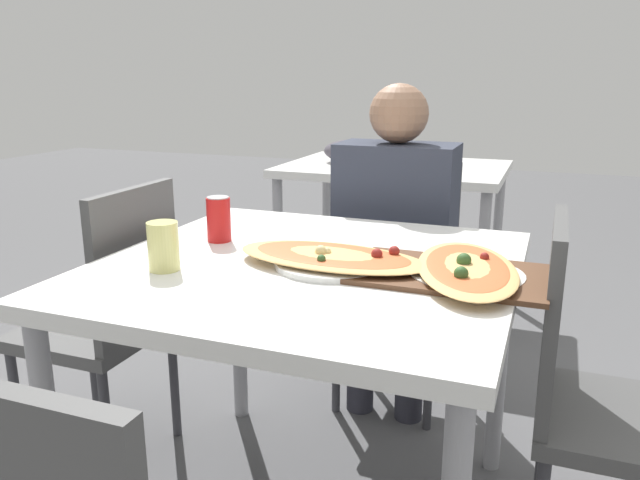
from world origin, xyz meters
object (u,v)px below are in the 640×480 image
chair_far_seated (401,269)px  chair_side_left (110,313)px  pizza_main (332,258)px  pizza_second (467,270)px  dining_table (308,291)px  soda_can (219,219)px  chair_side_right (596,390)px  person_seated (395,226)px  drink_glass (163,246)px

chair_far_seated → chair_side_left: (-0.73, -0.76, 0.00)m
pizza_main → pizza_second: bearing=3.7°
dining_table → chair_far_seated: bearing=87.2°
soda_can → chair_side_left: bearing=-176.5°
chair_far_seated → pizza_main: bearing=91.9°
chair_side_right → person_seated: bearing=-134.4°
chair_side_right → pizza_second: chair_side_right is taller
chair_far_seated → pizza_main: (0.03, -0.84, 0.28)m
dining_table → pizza_main: (0.07, -0.01, 0.10)m
pizza_second → chair_far_seated: bearing=112.8°
dining_table → chair_side_right: bearing=6.6°
chair_side_left → pizza_main: chair_side_left is taller
chair_side_left → drink_glass: 0.57m
dining_table → pizza_main: size_ratio=2.01×
chair_far_seated → drink_glass: chair_far_seated is taller
chair_side_left → person_seated: bearing=-48.6°
chair_side_left → person_seated: size_ratio=0.76×
chair_side_left → chair_far_seated: bearing=-43.9°
dining_table → person_seated: bearing=86.8°
chair_side_right → person_seated: size_ratio=0.76×
chair_side_right → drink_glass: bearing=-75.0°
chair_far_seated → pizza_second: 0.94m
chair_side_left → pizza_second: 1.11m
chair_side_right → soda_can: chair_side_right is taller
dining_table → pizza_second: size_ratio=2.05×
pizza_main → soda_can: 0.39m
person_seated → pizza_main: size_ratio=2.37×
pizza_main → pizza_second: (0.32, 0.02, 0.00)m
chair_side_left → drink_glass: (0.39, -0.26, 0.32)m
chair_far_seated → person_seated: person_seated is taller
chair_side_left → chair_side_right: (1.38, 0.01, 0.00)m
chair_far_seated → pizza_main: chair_far_seated is taller
chair_side_right → soda_can: size_ratio=7.17×
soda_can → person_seated: bearing=60.8°
chair_side_left → pizza_second: (1.07, -0.07, 0.28)m
dining_table → pizza_second: pizza_second is taller
chair_side_left → soda_can: bearing=-86.5°
soda_can → pizza_main: bearing=-16.4°
person_seated → drink_glass: bearing=69.6°
chair_side_left → chair_side_right: same height
person_seated → soda_can: size_ratio=9.46×
soda_can → drink_glass: soda_can is taller
chair_side_left → person_seated: person_seated is taller
drink_glass → pizza_main: bearing=25.1°
soda_can → pizza_second: size_ratio=0.26×
dining_table → pizza_main: 0.12m
chair_far_seated → soda_can: chair_far_seated is taller
dining_table → drink_glass: bearing=-148.2°
chair_far_seated → chair_side_left: size_ratio=1.00×
chair_far_seated → pizza_main: size_ratio=1.80×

